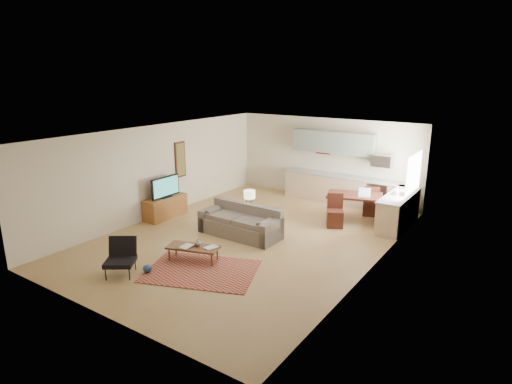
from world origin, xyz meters
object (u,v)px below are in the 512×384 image
Objects in this scene: sofa at (240,221)px; console_table at (250,219)px; armchair at (120,258)px; tv_credenza at (165,207)px; dining_table at (354,208)px; coffee_table at (193,254)px.

sofa is 0.48m from console_table.
tv_credenza is (-1.96, 3.21, -0.07)m from armchair.
sofa is 3.44m from dining_table.
sofa is 2.93× the size of armchair.
armchair is 0.57× the size of tv_credenza.
coffee_table is at bearing -33.71° from tv_credenza.
sofa is at bearing 0.88° from tv_credenza.
tv_credenza is at bearing 86.36° from armchair.
tv_credenza is at bearing -166.54° from dining_table.
dining_table is (2.04, 2.31, 0.08)m from console_table.
dining_table is at bearing 30.54° from armchair.
armchair is (-0.79, -1.38, 0.21)m from coffee_table.
tv_credenza is at bearing -178.30° from sofa.
coffee_table is 3.31m from tv_credenza.
armchair is at bearing -58.62° from tv_credenza.
sofa is at bearing -143.46° from dining_table.
tv_credenza is (-2.69, -0.04, -0.08)m from sofa.
console_table is (-0.02, 0.48, -0.08)m from sofa.
console_table is at bearing 10.99° from tv_credenza.
console_table is at bearing 74.21° from coffee_table.
armchair is 3.80m from console_table.
console_table is (2.66, 0.52, 0.00)m from tv_credenza.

